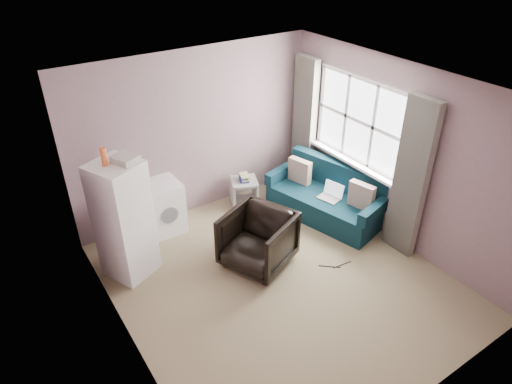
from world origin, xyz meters
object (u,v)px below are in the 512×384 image
(armchair, at_px, (258,238))
(sofa, at_px, (328,198))
(fridge, at_px, (124,220))
(washing_machine, at_px, (162,206))
(side_table, at_px, (244,190))

(armchair, xyz_separation_m, sofa, (1.54, 0.37, -0.13))
(fridge, relative_size, washing_machine, 2.31)
(side_table, bearing_deg, washing_machine, 175.66)
(armchair, distance_m, side_table, 1.47)
(fridge, bearing_deg, armchair, -53.09)
(washing_machine, bearing_deg, sofa, -25.12)
(fridge, relative_size, side_table, 3.25)
(armchair, xyz_separation_m, washing_machine, (-0.72, 1.42, -0.01))
(armchair, height_order, side_table, armchair)
(side_table, xyz_separation_m, sofa, (0.92, -0.95, 0.03))
(side_table, height_order, sofa, sofa)
(fridge, xyz_separation_m, washing_machine, (0.73, 0.62, -0.40))
(fridge, distance_m, washing_machine, 1.03)
(fridge, bearing_deg, sofa, -32.43)
(fridge, xyz_separation_m, side_table, (2.08, 0.52, -0.54))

